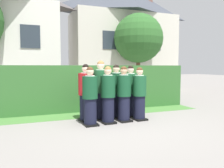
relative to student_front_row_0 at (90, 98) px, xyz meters
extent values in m
plane|color=gray|center=(0.74, 0.06, -0.73)|extent=(60.00, 60.00, 0.00)
cylinder|color=black|center=(0.00, 0.00, -0.38)|extent=(0.34, 0.34, 0.71)
cube|color=black|center=(0.00, 0.00, -0.71)|extent=(0.38, 0.46, 0.05)
cylinder|color=#144728|center=(0.00, 0.00, 0.27)|extent=(0.40, 0.40, 0.59)
cylinder|color=white|center=(0.00, 0.00, 0.57)|extent=(0.25, 0.25, 0.03)
cube|color=gold|center=(-0.01, 0.19, 0.39)|extent=(0.04, 0.01, 0.26)
sphere|color=beige|center=(0.00, 0.00, 0.68)|extent=(0.20, 0.20, 0.20)
sphere|color=#472D19|center=(0.00, 0.00, 0.72)|extent=(0.18, 0.18, 0.18)
cylinder|color=black|center=(0.52, 0.05, -0.38)|extent=(0.34, 0.34, 0.72)
cube|color=black|center=(0.52, 0.05, -0.71)|extent=(0.38, 0.46, 0.05)
cylinder|color=#144728|center=(0.52, 0.05, 0.28)|extent=(0.40, 0.40, 0.59)
cylinder|color=white|center=(0.52, 0.05, 0.58)|extent=(0.25, 0.25, 0.03)
cube|color=navy|center=(0.51, 0.24, 0.40)|extent=(0.04, 0.01, 0.26)
sphere|color=beige|center=(0.52, 0.05, 0.69)|extent=(0.20, 0.20, 0.20)
sphere|color=olive|center=(0.52, 0.05, 0.73)|extent=(0.19, 0.19, 0.19)
cylinder|color=black|center=(1.01, 0.08, -0.38)|extent=(0.34, 0.34, 0.72)
cube|color=black|center=(1.01, 0.08, -0.71)|extent=(0.41, 0.48, 0.05)
cylinder|color=#144728|center=(1.01, 0.08, 0.28)|extent=(0.40, 0.40, 0.59)
cylinder|color=white|center=(1.01, 0.08, 0.58)|extent=(0.25, 0.25, 0.03)
cube|color=gold|center=(0.99, 0.27, 0.39)|extent=(0.04, 0.02, 0.26)
sphere|color=tan|center=(1.01, 0.08, 0.69)|extent=(0.20, 0.20, 0.20)
sphere|color=#472D19|center=(1.01, 0.08, 0.73)|extent=(0.19, 0.19, 0.19)
cube|color=white|center=(0.98, 0.34, 0.19)|extent=(0.15, 0.02, 0.20)
cylinder|color=black|center=(1.50, 0.07, -0.38)|extent=(0.34, 0.34, 0.70)
cube|color=black|center=(1.50, 0.07, -0.71)|extent=(0.39, 0.46, 0.05)
cylinder|color=#19512D|center=(1.50, 0.07, 0.26)|extent=(0.40, 0.40, 0.58)
cylinder|color=white|center=(1.50, 0.07, 0.56)|extent=(0.25, 0.25, 0.03)
cube|color=navy|center=(1.48, 0.26, 0.38)|extent=(0.04, 0.01, 0.26)
sphere|color=beige|center=(1.50, 0.07, 0.67)|extent=(0.20, 0.20, 0.20)
sphere|color=#472D19|center=(1.50, 0.07, 0.70)|extent=(0.18, 0.18, 0.18)
cylinder|color=black|center=(0.02, 0.52, -0.36)|extent=(0.36, 0.36, 0.74)
cube|color=black|center=(0.02, 0.52, -0.71)|extent=(0.41, 0.49, 0.05)
cylinder|color=#AD191E|center=(0.02, 0.52, 0.32)|extent=(0.42, 0.42, 0.62)
cylinder|color=white|center=(0.02, 0.52, 0.63)|extent=(0.26, 0.26, 0.03)
cube|color=gold|center=(0.01, 0.71, 0.44)|extent=(0.04, 0.01, 0.27)
sphere|color=beige|center=(0.02, 0.52, 0.75)|extent=(0.21, 0.21, 0.21)
sphere|color=black|center=(0.02, 0.52, 0.79)|extent=(0.19, 0.19, 0.19)
cube|color=white|center=(0.00, 0.78, 0.23)|extent=(0.15, 0.02, 0.20)
cylinder|color=black|center=(0.47, 0.53, -0.34)|extent=(0.38, 0.38, 0.79)
cube|color=black|center=(0.47, 0.53, -0.71)|extent=(0.46, 0.54, 0.05)
cylinder|color=#1E5B33|center=(0.47, 0.53, 0.38)|extent=(0.45, 0.45, 0.65)
cylinder|color=white|center=(0.47, 0.53, 0.72)|extent=(0.28, 0.28, 0.03)
cube|color=navy|center=(0.44, 0.74, 0.52)|extent=(0.04, 0.02, 0.29)
sphere|color=beige|center=(0.47, 0.53, 0.84)|extent=(0.22, 0.22, 0.22)
sphere|color=olive|center=(0.47, 0.53, 0.88)|extent=(0.21, 0.21, 0.21)
cube|color=white|center=(0.44, 0.81, 0.29)|extent=(0.15, 0.03, 0.20)
cylinder|color=black|center=(0.98, 0.57, -0.36)|extent=(0.35, 0.35, 0.74)
cube|color=black|center=(0.98, 0.57, -0.71)|extent=(0.41, 0.49, 0.05)
cylinder|color=#144728|center=(0.98, 0.57, 0.31)|extent=(0.42, 0.42, 0.61)
cylinder|color=white|center=(0.98, 0.57, 0.62)|extent=(0.26, 0.26, 0.03)
cube|color=navy|center=(0.96, 0.77, 0.43)|extent=(0.04, 0.02, 0.27)
sphere|color=beige|center=(0.98, 0.57, 0.74)|extent=(0.21, 0.21, 0.21)
sphere|color=black|center=(0.98, 0.57, 0.78)|extent=(0.19, 0.19, 0.19)
cylinder|color=black|center=(1.45, 0.58, -0.37)|extent=(0.35, 0.35, 0.73)
cube|color=black|center=(1.45, 0.58, -0.71)|extent=(0.41, 0.49, 0.05)
cylinder|color=#1E5B33|center=(1.45, 0.58, 0.29)|extent=(0.41, 0.41, 0.60)
cylinder|color=white|center=(1.45, 0.58, 0.60)|extent=(0.25, 0.25, 0.03)
cube|color=gold|center=(1.43, 0.77, 0.41)|extent=(0.04, 0.02, 0.26)
sphere|color=beige|center=(1.45, 0.58, 0.71)|extent=(0.21, 0.21, 0.21)
sphere|color=black|center=(1.45, 0.58, 0.75)|extent=(0.19, 0.19, 0.19)
cube|color=white|center=(1.42, 0.84, 0.20)|extent=(0.15, 0.03, 0.20)
cube|color=#33662D|center=(0.74, 2.06, 0.06)|extent=(7.00, 0.70, 1.59)
cube|color=beige|center=(4.88, 8.86, 1.80)|extent=(7.05, 3.13, 5.07)
pyramid|color=#424751|center=(4.88, 8.86, 5.40)|extent=(7.47, 3.31, 2.11)
cube|color=brown|center=(6.82, 8.86, 5.50)|extent=(0.50, 0.50, 1.90)
cube|color=#2D3842|center=(3.29, 7.27, 2.41)|extent=(0.90, 0.04, 1.10)
cube|color=#2D3842|center=(6.46, 7.27, 2.41)|extent=(0.90, 0.04, 1.10)
cube|color=silver|center=(-2.44, 7.56, 1.66)|extent=(5.15, 3.37, 4.79)
cube|color=#2D3842|center=(-1.28, 5.86, 2.23)|extent=(0.90, 0.04, 1.10)
cylinder|color=brown|center=(4.89, 6.58, 0.19)|extent=(0.24, 0.24, 1.85)
sphere|color=#2D6028|center=(4.89, 6.58, 2.51)|extent=(2.97, 2.97, 2.97)
cube|color=#477A38|center=(0.74, 1.26, -0.73)|extent=(7.00, 0.90, 0.01)
camera|label=1|loc=(-1.58, -5.66, 0.82)|focal=36.10mm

